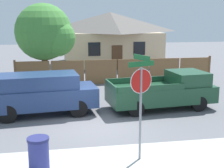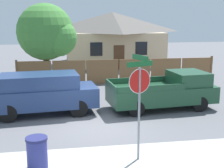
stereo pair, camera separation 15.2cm
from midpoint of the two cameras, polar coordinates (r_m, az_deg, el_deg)
ground_plane at (r=12.52m, az=-2.47°, el=-7.72°), size 80.00×80.00×0.00m
wooden_fence at (r=20.36m, az=1.46°, el=2.33°), size 12.98×0.12×1.68m
house at (r=29.12m, az=0.20°, el=8.56°), size 9.03×7.52×4.72m
oak_tree at (r=20.58m, az=-11.42°, el=9.06°), size 3.81×3.63×5.15m
red_suv at (r=14.09m, az=-12.34°, el=-1.51°), size 4.88×2.32×1.83m
orange_pickup at (r=14.94m, az=10.08°, el=-1.27°), size 5.13×2.47×1.72m
stop_sign at (r=9.12m, az=5.52°, el=-1.16°), size 0.83×0.75×3.19m
trash_bin at (r=9.28m, az=-13.07°, el=-12.16°), size 0.62×0.62×0.94m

